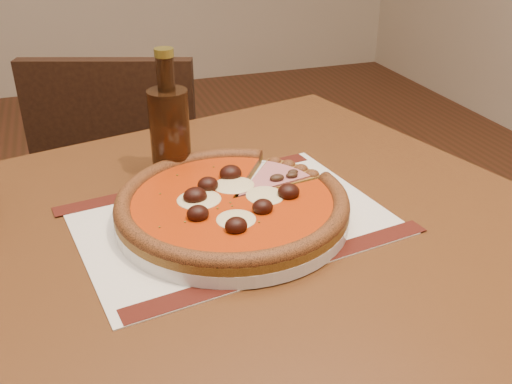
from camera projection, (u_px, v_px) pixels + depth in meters
table at (260, 275)px, 0.86m from camera, size 0.96×0.96×0.75m
chair_far at (128, 183)px, 1.51m from camera, size 0.50×0.50×0.83m
placemat at (233, 220)px, 0.80m from camera, size 0.46×0.36×0.00m
plate at (233, 213)px, 0.80m from camera, size 0.32×0.32×0.02m
pizza at (232, 201)px, 0.79m from camera, size 0.32×0.32×0.04m
ham_slice at (271, 176)px, 0.86m from camera, size 0.14×0.11×0.02m
bottle at (170, 130)px, 0.88m from camera, size 0.06×0.06×0.21m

